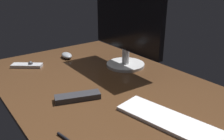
# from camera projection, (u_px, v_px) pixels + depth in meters

# --- Properties ---
(desk) EXTENTS (1.40, 0.84, 0.02)m
(desk) POSITION_uv_depth(u_px,v_px,m) (109.00, 89.00, 1.08)
(desk) COLOR #4C301C
(desk) RESTS_ON ground
(monitor) EXTENTS (0.51, 0.21, 0.48)m
(monitor) POSITION_uv_depth(u_px,v_px,m) (126.00, 20.00, 1.23)
(monitor) COLOR silver
(monitor) RESTS_ON desk
(keyboard) EXTENTS (0.38, 0.19, 0.01)m
(keyboard) POSITION_uv_depth(u_px,v_px,m) (167.00, 120.00, 0.82)
(keyboard) COLOR white
(keyboard) RESTS_ON desk
(computer_mouse) EXTENTS (0.11, 0.07, 0.03)m
(computer_mouse) POSITION_uv_depth(u_px,v_px,m) (67.00, 55.00, 1.45)
(computer_mouse) COLOR #999EA5
(computer_mouse) RESTS_ON desk
(media_remote) EXTENTS (0.15, 0.16, 0.03)m
(media_remote) POSITION_uv_depth(u_px,v_px,m) (27.00, 65.00, 1.31)
(media_remote) COLOR #B7B7BC
(media_remote) RESTS_ON desk
(tv_remote) EXTENTS (0.11, 0.19, 0.02)m
(tv_remote) POSITION_uv_depth(u_px,v_px,m) (78.00, 97.00, 0.97)
(tv_remote) COLOR #2D2D33
(tv_remote) RESTS_ON desk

